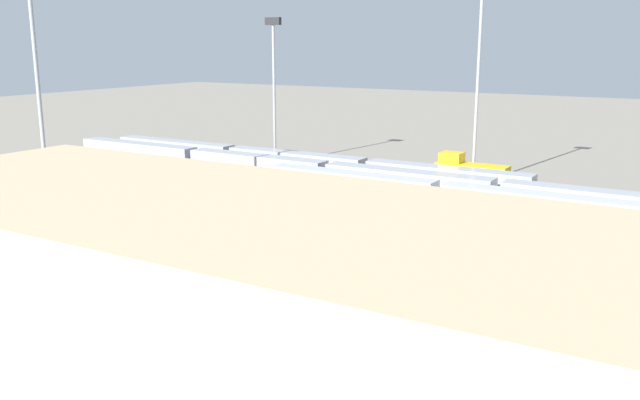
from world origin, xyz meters
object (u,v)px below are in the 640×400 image
Objects in this scene: train_on_track_2 at (392,183)px; light_mast_0 at (274,71)px; light_mast_1 at (35,52)px; train_on_track_0 at (470,175)px; train_on_track_1 at (295,165)px; maintenance_shed at (285,349)px; train_on_track_3 at (439,198)px; train_on_track_5 at (480,220)px; light_mast_2 at (479,53)px.

light_mast_0 is (27.78, -13.11, 13.54)m from train_on_track_2.
light_mast_1 is (25.90, 33.36, 17.09)m from train_on_track_2.
light_mast_0 reaches higher than train_on_track_0.
maintenance_shed reaches higher than train_on_track_1.
train_on_track_3 is 42.86m from light_mast_0.
train_on_track_3 is (8.18, -10.00, -0.64)m from train_on_track_5.
train_on_track_1 is at bearing -29.59° from train_on_track_5.
train_on_track_5 is 3.13× the size of light_mast_1.
train_on_track_2 reaches higher than train_on_track_3.
train_on_track_1 is 31.25m from light_mast_2.
light_mast_1 reaches higher than train_on_track_5.
train_on_track_0 is at bearing -69.08° from train_on_track_5.
train_on_track_1 is 1.47× the size of maintenance_shed.
train_on_track_5 is at bearing 109.80° from light_mast_2.
maintenance_shed is at bearing 95.83° from train_on_track_5.
light_mast_0 is 46.64m from light_mast_1.
train_on_track_1 is 28.83m from train_on_track_3.
train_on_track_0 reaches higher than train_on_track_1.
light_mast_0 is (44.56, -28.11, 12.98)m from train_on_track_5.
light_mast_2 reaches higher than train_on_track_1.
light_mast_2 is (-34.41, -0.08, 3.18)m from light_mast_0.
maintenance_shed reaches higher than train_on_track_0.
light_mast_1 reaches higher than train_on_track_1.
train_on_track_0 is 26.77m from train_on_track_5.
light_mast_1 is at bearing 78.98° from train_on_track_1.
train_on_track_0 and train_on_track_5 have the same top height.
light_mast_1 reaches higher than train_on_track_3.
train_on_track_5 is at bearing 147.76° from light_mast_0.
light_mast_0 reaches higher than train_on_track_5.
train_on_track_0 is 37.63m from light_mast_0.
train_on_track_3 is 1.96× the size of light_mast_0.
train_on_track_5 is 2.03× the size of train_on_track_3.
train_on_track_5 is 12.93m from train_on_track_3.
train_on_track_2 is 22.30m from light_mast_2.
train_on_track_0 is 16.93m from light_mast_2.
light_mast_0 is at bearing -55.05° from maintenance_shed.
light_mast_2 is at bearing -179.86° from light_mast_0.
train_on_track_1 is 42.67m from light_mast_1.
train_on_track_0 is 0.10× the size of train_on_track_5.
train_on_track_2 is at bearing -69.65° from maintenance_shed.
train_on_track_5 is 49.32m from light_mast_1.
light_mast_2 is (-25.07, -8.19, 16.76)m from train_on_track_1.
train_on_track_3 is (-1.38, 15.00, -0.18)m from train_on_track_0.
light_mast_2 is (0.59, -3.19, 16.62)m from train_on_track_0.
maintenance_shed is at bearing 124.95° from light_mast_0.
train_on_track_2 is 33.56m from light_mast_0.
train_on_track_0 is 0.21× the size of maintenance_shed.
train_on_track_5 is (-16.79, 15.00, 0.56)m from train_on_track_2.
train_on_track_2 is (7.23, 10.00, -0.10)m from train_on_track_0.
train_on_track_1 is 0.75× the size of train_on_track_5.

